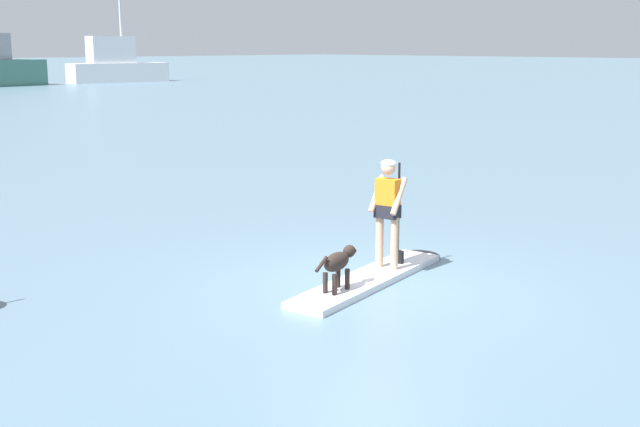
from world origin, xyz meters
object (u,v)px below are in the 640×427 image
(person_paddler, at_px, (388,206))
(dog, at_px, (338,263))
(paddleboard, at_px, (376,276))
(moored_boat_port, at_px, (116,65))

(person_paddler, bearing_deg, dog, -169.23)
(paddleboard, height_order, dog, dog)
(paddleboard, bearing_deg, moored_boat_port, 61.70)
(paddleboard, distance_m, dog, 1.14)
(person_paddler, distance_m, dog, 1.50)
(person_paddler, distance_m, moored_boat_port, 67.55)
(person_paddler, height_order, moored_boat_port, moored_boat_port)
(moored_boat_port, bearing_deg, paddleboard, -118.30)
(moored_boat_port, bearing_deg, person_paddler, -118.08)
(paddleboard, height_order, person_paddler, person_paddler)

